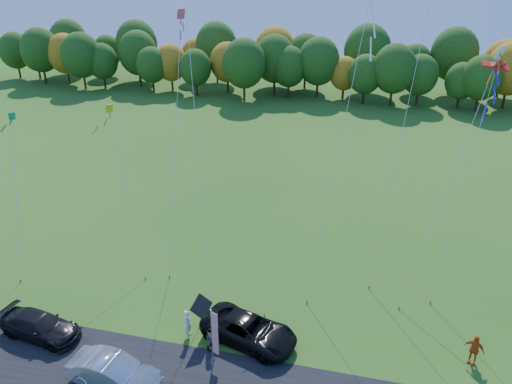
% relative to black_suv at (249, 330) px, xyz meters
% --- Properties ---
extents(ground, '(160.00, 160.00, 0.00)m').
position_rel_black_suv_xyz_m(ground, '(-0.98, -0.26, -0.80)').
color(ground, '#2B5917').
extents(tree_line, '(116.00, 12.00, 10.00)m').
position_rel_black_suv_xyz_m(tree_line, '(-0.98, 54.74, -0.80)').
color(tree_line, '#1E4711').
rests_on(tree_line, ground).
extents(black_suv, '(6.30, 4.21, 1.61)m').
position_rel_black_suv_xyz_m(black_suv, '(0.00, 0.00, 0.00)').
color(black_suv, black).
rests_on(black_suv, ground).
extents(silver_sedan, '(5.20, 2.29, 1.66)m').
position_rel_black_suv_xyz_m(silver_sedan, '(-6.09, -4.91, 0.03)').
color(silver_sedan, silver).
rests_on(silver_sedan, ground).
extents(dark_truck_a, '(5.25, 2.68, 1.46)m').
position_rel_black_suv_xyz_m(dark_truck_a, '(-12.20, -2.54, -0.07)').
color(dark_truck_a, black).
rests_on(dark_truck_a, ground).
extents(person_tailgate_a, '(0.48, 0.70, 1.86)m').
position_rel_black_suv_xyz_m(person_tailgate_a, '(-3.62, -0.49, 0.13)').
color(person_tailgate_a, white).
rests_on(person_tailgate_a, ground).
extents(person_tailgate_b, '(0.83, 0.96, 1.72)m').
position_rel_black_suv_xyz_m(person_tailgate_b, '(-1.90, -1.08, 0.06)').
color(person_tailgate_b, gray).
rests_on(person_tailgate_b, ground).
extents(person_east, '(1.20, 0.87, 1.89)m').
position_rel_black_suv_xyz_m(person_east, '(12.55, 1.26, 0.14)').
color(person_east, '#D05313').
rests_on(person_east, ground).
extents(feather_flag, '(0.47, 0.23, 3.72)m').
position_rel_black_suv_xyz_m(feather_flag, '(-1.34, -2.29, 1.46)').
color(feather_flag, '#999999').
rests_on(feather_flag, ground).
extents(kite_delta_blue, '(6.41, 11.15, 26.74)m').
position_rel_black_suv_xyz_m(kite_delta_blue, '(-5.67, 7.76, 12.03)').
color(kite_delta_blue, '#4C3F33').
rests_on(kite_delta_blue, ground).
extents(kite_parafoil_orange, '(4.92, 13.79, 29.66)m').
position_rel_black_suv_xyz_m(kite_parafoil_orange, '(8.34, 13.54, 13.89)').
color(kite_parafoil_orange, '#4C3F33').
rests_on(kite_parafoil_orange, ground).
extents(kite_delta_red, '(3.30, 10.05, 19.85)m').
position_rel_black_suv_xyz_m(kite_delta_red, '(3.90, 9.00, 8.93)').
color(kite_delta_red, '#4C3F33').
rests_on(kite_delta_red, ground).
extents(kite_parafoil_rainbow, '(5.78, 7.01, 15.13)m').
position_rel_black_suv_xyz_m(kite_parafoil_rainbow, '(10.78, 8.33, 6.64)').
color(kite_parafoil_rainbow, '#4C3F33').
rests_on(kite_parafoil_rainbow, ground).
extents(kite_diamond_yellow, '(4.37, 5.13, 11.53)m').
position_rel_black_suv_xyz_m(kite_diamond_yellow, '(-10.52, 6.48, 4.75)').
color(kite_diamond_yellow, '#4C3F33').
rests_on(kite_diamond_yellow, ground).
extents(kite_diamond_green, '(1.36, 4.11, 11.44)m').
position_rel_black_suv_xyz_m(kite_diamond_green, '(-17.40, 3.69, 4.89)').
color(kite_diamond_green, '#4C3F33').
rests_on(kite_diamond_green, ground).
extents(kite_diamond_white, '(3.04, 6.30, 16.14)m').
position_rel_black_suv_xyz_m(kite_diamond_white, '(11.85, 8.95, 7.00)').
color(kite_diamond_white, '#4C3F33').
rests_on(kite_diamond_white, ground).
extents(kite_diamond_pink, '(1.31, 7.53, 17.75)m').
position_rel_black_suv_xyz_m(kite_diamond_pink, '(-7.41, 8.32, 7.96)').
color(kite_diamond_pink, '#4C3F33').
rests_on(kite_diamond_pink, ground).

